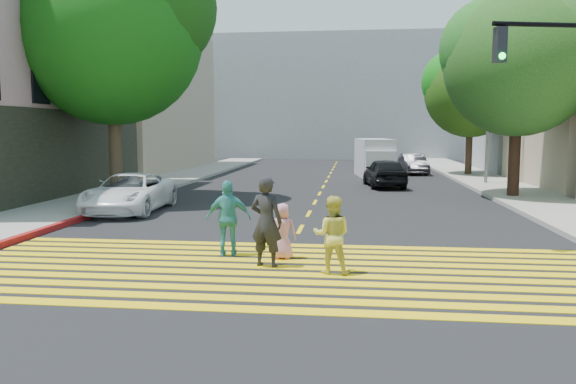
% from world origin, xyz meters
% --- Properties ---
extents(ground, '(120.00, 120.00, 0.00)m').
position_xyz_m(ground, '(0.00, 0.00, 0.00)').
color(ground, black).
extents(sidewalk_left, '(3.00, 40.00, 0.15)m').
position_xyz_m(sidewalk_left, '(-8.50, 22.00, 0.07)').
color(sidewalk_left, gray).
rests_on(sidewalk_left, ground).
extents(sidewalk_right, '(3.00, 60.00, 0.15)m').
position_xyz_m(sidewalk_right, '(8.50, 15.00, 0.07)').
color(sidewalk_right, gray).
rests_on(sidewalk_right, ground).
extents(curb_red, '(0.20, 8.00, 0.16)m').
position_xyz_m(curb_red, '(-6.90, 6.00, 0.08)').
color(curb_red, maroon).
rests_on(curb_red, ground).
extents(crosswalk, '(13.40, 5.30, 0.01)m').
position_xyz_m(crosswalk, '(0.00, 1.28, 0.01)').
color(crosswalk, yellow).
rests_on(crosswalk, ground).
extents(lane_line, '(0.12, 34.40, 0.01)m').
position_xyz_m(lane_line, '(0.00, 22.50, 0.01)').
color(lane_line, yellow).
rests_on(lane_line, ground).
extents(building_left_tan, '(12.00, 16.00, 10.00)m').
position_xyz_m(building_left_tan, '(-16.00, 28.00, 5.00)').
color(building_left_tan, tan).
rests_on(building_left_tan, ground).
extents(building_right_grey, '(10.00, 10.00, 10.00)m').
position_xyz_m(building_right_grey, '(15.00, 30.00, 5.00)').
color(building_right_grey, gray).
rests_on(building_right_grey, ground).
extents(backdrop_block, '(30.00, 8.00, 12.00)m').
position_xyz_m(backdrop_block, '(0.00, 48.00, 6.00)').
color(backdrop_block, gray).
rests_on(backdrop_block, ground).
extents(tree_left, '(8.01, 7.35, 10.27)m').
position_xyz_m(tree_left, '(-7.91, 11.94, 6.92)').
color(tree_left, '#4A381D').
rests_on(tree_left, ground).
extents(tree_right_near, '(7.83, 7.57, 8.53)m').
position_xyz_m(tree_right_near, '(8.03, 14.00, 5.77)').
color(tree_right_near, black).
rests_on(tree_right_near, ground).
extents(tree_right_far, '(7.06, 6.77, 7.98)m').
position_xyz_m(tree_right_far, '(8.44, 25.25, 5.39)').
color(tree_right_far, black).
rests_on(tree_right_far, ground).
extents(pedestrian_man, '(0.78, 0.61, 1.87)m').
position_xyz_m(pedestrian_man, '(-0.28, 1.59, 0.94)').
color(pedestrian_man, black).
rests_on(pedestrian_man, ground).
extents(pedestrian_woman, '(0.77, 0.61, 1.54)m').
position_xyz_m(pedestrian_woman, '(1.08, 1.19, 0.77)').
color(pedestrian_woman, '#D0C84A').
rests_on(pedestrian_woman, ground).
extents(pedestrian_child, '(0.62, 0.43, 1.23)m').
position_xyz_m(pedestrian_child, '(-0.04, 2.33, 0.62)').
color(pedestrian_child, pink).
rests_on(pedestrian_child, ground).
extents(pedestrian_extra, '(1.05, 0.58, 1.69)m').
position_xyz_m(pedestrian_extra, '(-1.28, 2.52, 0.85)').
color(pedestrian_extra, teal).
rests_on(pedestrian_extra, ground).
extents(white_sedan, '(2.38, 4.83, 1.32)m').
position_xyz_m(white_sedan, '(-6.16, 8.76, 0.66)').
color(white_sedan, white).
rests_on(white_sedan, ground).
extents(dark_car_near, '(2.18, 4.38, 1.43)m').
position_xyz_m(dark_car_near, '(2.99, 18.21, 0.72)').
color(dark_car_near, black).
rests_on(dark_car_near, ground).
extents(silver_car, '(2.14, 4.47, 1.25)m').
position_xyz_m(silver_car, '(3.70, 31.54, 0.63)').
color(silver_car, gray).
rests_on(silver_car, ground).
extents(dark_car_parked, '(1.70, 4.00, 1.28)m').
position_xyz_m(dark_car_parked, '(5.25, 26.77, 0.64)').
color(dark_car_parked, black).
rests_on(dark_car_parked, ground).
extents(white_van, '(2.35, 4.98, 2.26)m').
position_xyz_m(white_van, '(2.73, 24.22, 1.07)').
color(white_van, '#BBBABE').
rests_on(white_van, ground).
extents(street_lamp, '(1.94, 0.53, 8.59)m').
position_xyz_m(street_lamp, '(7.95, 19.63, 4.93)').
color(street_lamp, slate).
rests_on(street_lamp, ground).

